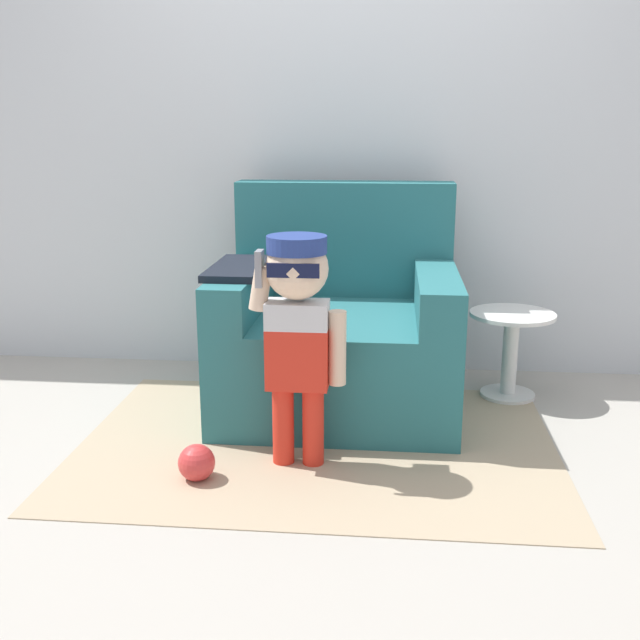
{
  "coord_description": "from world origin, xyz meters",
  "views": [
    {
      "loc": [
        0.26,
        -3.2,
        1.25
      ],
      "look_at": [
        -0.02,
        -0.3,
        0.49
      ],
      "focal_mm": 42.0,
      "sensor_mm": 36.0,
      "label": 1
    }
  ],
  "objects_px": {
    "person_child": "(298,315)",
    "armchair": "(339,332)",
    "side_table": "(511,346)",
    "toy_ball": "(197,463)"
  },
  "relations": [
    {
      "from": "side_table",
      "to": "armchair",
      "type": "bearing_deg",
      "value": -169.16
    },
    {
      "from": "armchair",
      "to": "side_table",
      "type": "xyz_separation_m",
      "value": [
        0.79,
        0.15,
        -0.09
      ]
    },
    {
      "from": "person_child",
      "to": "armchair",
      "type": "bearing_deg",
      "value": 81.14
    },
    {
      "from": "armchair",
      "to": "person_child",
      "type": "bearing_deg",
      "value": -98.86
    },
    {
      "from": "toy_ball",
      "to": "armchair",
      "type": "bearing_deg",
      "value": 61.39
    },
    {
      "from": "side_table",
      "to": "person_child",
      "type": "bearing_deg",
      "value": -137.85
    },
    {
      "from": "side_table",
      "to": "toy_ball",
      "type": "xyz_separation_m",
      "value": [
        -1.25,
        -0.98,
        -0.18
      ]
    },
    {
      "from": "armchair",
      "to": "side_table",
      "type": "distance_m",
      "value": 0.81
    },
    {
      "from": "person_child",
      "to": "side_table",
      "type": "bearing_deg",
      "value": 42.15
    },
    {
      "from": "armchair",
      "to": "toy_ball",
      "type": "xyz_separation_m",
      "value": [
        -0.45,
        -0.83,
        -0.27
      ]
    }
  ]
}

